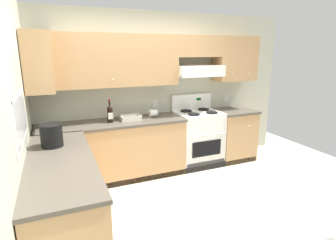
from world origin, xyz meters
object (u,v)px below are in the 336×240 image
(wine_bottle, at_px, (110,113))
(bowl, at_px, (130,118))
(paper_towel_roll, at_px, (153,113))
(bucket, at_px, (51,135))
(stove, at_px, (198,138))

(wine_bottle, relative_size, bowl, 1.15)
(wine_bottle, bearing_deg, paper_towel_roll, 8.34)
(wine_bottle, height_order, bucket, wine_bottle)
(bucket, height_order, paper_towel_roll, bucket)
(bowl, distance_m, bucket, 1.39)
(bowl, height_order, paper_towel_roll, paper_towel_roll)
(wine_bottle, distance_m, bowl, 0.33)
(stove, xyz_separation_m, paper_towel_roll, (-0.79, 0.09, 0.49))
(bowl, xyz_separation_m, bucket, (-1.12, -0.83, 0.11))
(stove, bearing_deg, bowl, 179.76)
(wine_bottle, bearing_deg, stove, 0.72)
(bowl, relative_size, bucket, 1.19)
(stove, relative_size, wine_bottle, 3.44)
(bucket, bearing_deg, bowl, 36.63)
(stove, height_order, bucket, stove)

